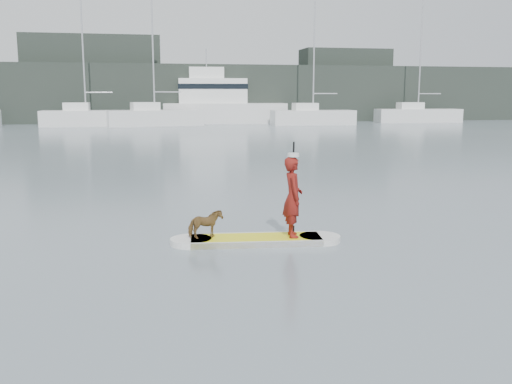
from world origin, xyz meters
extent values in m
plane|color=slate|center=(0.00, 0.00, 0.00)|extent=(140.00, 140.00, 0.00)
cube|color=yellow|center=(-3.05, 0.90, 0.06)|extent=(2.57, 1.06, 0.12)
cylinder|color=silver|center=(-4.29, 1.03, 0.06)|extent=(0.80, 0.80, 0.12)
cylinder|color=silver|center=(-1.81, 0.76, 0.06)|extent=(0.80, 0.80, 0.12)
cube|color=silver|center=(-3.01, 1.26, 0.06)|extent=(2.49, 0.33, 0.12)
cube|color=silver|center=(-3.09, 0.53, 0.06)|extent=(2.49, 0.33, 0.12)
imported|color=maroon|center=(-2.35, 0.82, 0.89)|extent=(0.42, 0.59, 1.55)
cylinder|color=silver|center=(-2.35, 0.82, 1.70)|extent=(0.22, 0.22, 0.07)
imported|color=brown|center=(-4.02, 1.00, 0.39)|extent=(0.69, 0.42, 0.54)
cylinder|color=black|center=(-2.28, 1.11, 1.00)|extent=(0.07, 0.30, 1.89)
cube|color=black|center=(-2.28, 1.11, 0.10)|extent=(0.10, 0.03, 0.32)
cube|color=silver|center=(-10.15, 45.48, 0.72)|extent=(8.05, 2.77, 1.44)
cube|color=white|center=(-10.95, 45.49, 1.80)|extent=(2.27, 1.90, 0.72)
cylinder|color=#B7B7BC|center=(-10.15, 45.48, 6.48)|extent=(0.14, 0.14, 10.08)
cylinder|color=#B7B7BC|center=(-8.91, 45.46, 3.09)|extent=(2.47, 0.13, 0.10)
cube|color=silver|center=(-3.92, 44.70, 0.73)|extent=(9.10, 4.27, 1.46)
cube|color=white|center=(-4.78, 44.54, 1.82)|extent=(2.76, 2.31, 0.73)
cylinder|color=#B7B7BC|center=(-3.92, 44.70, 7.09)|extent=(0.15, 0.15, 11.26)
cylinder|color=#B7B7BC|center=(-2.69, 44.93, 3.13)|extent=(2.48, 0.56, 0.10)
cube|color=silver|center=(11.16, 43.85, 0.70)|extent=(8.03, 2.81, 1.39)
cube|color=white|center=(10.37, 43.87, 1.74)|extent=(2.28, 1.87, 0.70)
cylinder|color=#B7B7BC|center=(11.16, 43.85, 6.46)|extent=(0.14, 0.14, 10.15)
cylinder|color=#B7B7BC|center=(12.36, 43.81, 2.98)|extent=(2.39, 0.17, 0.10)
cube|color=silver|center=(23.47, 46.46, 0.70)|extent=(8.97, 3.42, 1.39)
cube|color=white|center=(22.60, 46.55, 1.74)|extent=(2.62, 2.04, 0.70)
cylinder|color=#B7B7BC|center=(23.47, 46.46, 7.17)|extent=(0.14, 0.14, 11.55)
cylinder|color=#B7B7BC|center=(24.66, 46.35, 2.99)|extent=(2.39, 0.33, 0.10)
cube|color=silver|center=(3.27, 48.64, 1.01)|extent=(12.61, 4.91, 2.02)
cube|color=white|center=(2.04, 48.75, 3.25)|extent=(7.02, 3.65, 2.46)
cube|color=white|center=(1.43, 48.80, 5.04)|extent=(3.62, 2.40, 1.12)
cube|color=black|center=(2.04, 48.75, 3.70)|extent=(7.15, 3.74, 0.50)
cylinder|color=#B7B7BC|center=(1.43, 48.80, 6.50)|extent=(0.11, 0.11, 1.79)
cube|color=#202822|center=(0.00, 53.00, 3.00)|extent=(90.00, 6.00, 6.00)
cube|color=#202822|center=(-10.00, 54.00, 4.50)|extent=(14.00, 4.00, 9.00)
cube|color=#202822|center=(18.00, 54.00, 4.00)|extent=(10.00, 4.00, 8.00)
camera|label=1|loc=(-5.14, -9.58, 2.82)|focal=40.00mm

